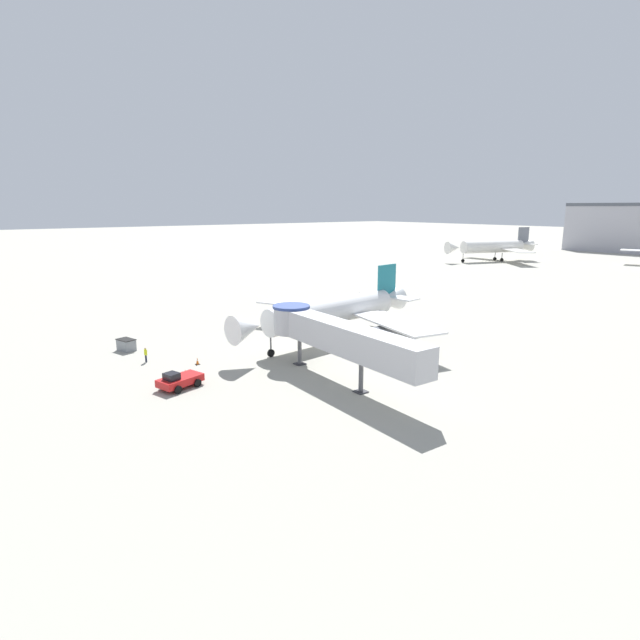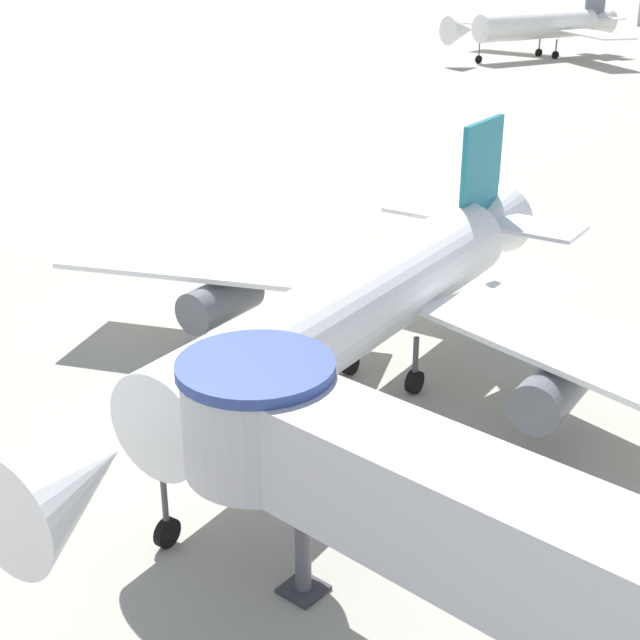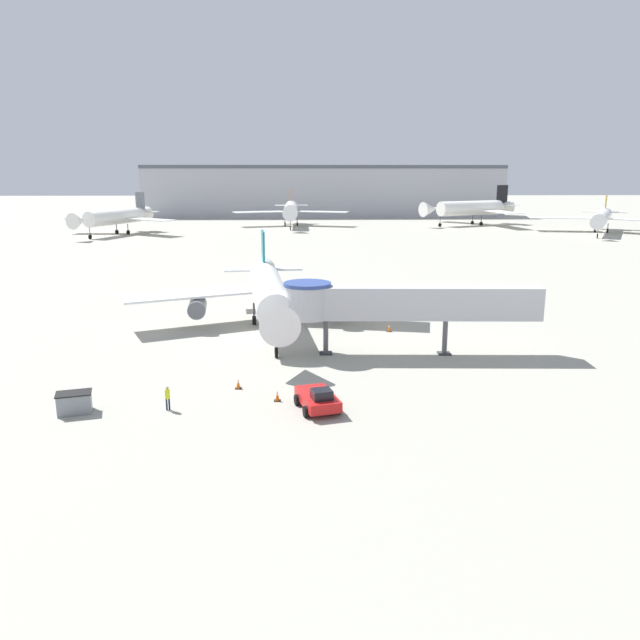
% 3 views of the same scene
% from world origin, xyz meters
% --- Properties ---
extents(ground_plane, '(800.00, 800.00, 0.00)m').
position_xyz_m(ground_plane, '(0.00, 0.00, 0.00)').
color(ground_plane, '#9E9B8E').
extents(main_airplane, '(30.37, 28.77, 9.01)m').
position_xyz_m(main_airplane, '(1.02, 3.33, 3.83)').
color(main_airplane, white).
rests_on(main_airplane, ground_plane).
extents(jet_bridge, '(22.07, 4.18, 6.35)m').
position_xyz_m(jet_bridge, '(12.35, -6.46, 4.66)').
color(jet_bridge, '#B7B7BC').
rests_on(jet_bridge, ground_plane).
extents(pushback_tug_red, '(3.22, 4.55, 1.70)m').
position_xyz_m(pushback_tug_red, '(5.36, -19.53, 0.77)').
color(pushback_tug_red, red).
rests_on(pushback_tug_red, ground_plane).
extents(service_container_gray, '(2.55, 1.99, 1.40)m').
position_xyz_m(service_container_gray, '(-10.74, -19.54, 0.71)').
color(service_container_gray, gray).
rests_on(service_container_gray, ground_plane).
extents(traffic_cone_apron_front, '(0.46, 0.46, 0.75)m').
position_xyz_m(traffic_cone_apron_front, '(2.57, -17.77, 0.36)').
color(traffic_cone_apron_front, black).
rests_on(traffic_cone_apron_front, ground_plane).
extents(traffic_cone_starboard_wing, '(0.50, 0.50, 0.81)m').
position_xyz_m(traffic_cone_starboard_wing, '(13.10, 1.51, 0.39)').
color(traffic_cone_starboard_wing, black).
rests_on(traffic_cone_starboard_wing, ground_plane).
extents(traffic_cone_near_nose, '(0.47, 0.47, 0.77)m').
position_xyz_m(traffic_cone_near_nose, '(-0.39, -15.12, 0.37)').
color(traffic_cone_near_nose, black).
rests_on(traffic_cone_near_nose, ground_plane).
extents(ground_crew_marshaller, '(0.36, 0.25, 1.68)m').
position_xyz_m(ground_crew_marshaller, '(-4.67, -19.28, 0.97)').
color(ground_crew_marshaller, '#1E2338').
rests_on(ground_crew_marshaller, ground_plane).
extents(background_jet_gray_tail, '(30.21, 30.50, 10.57)m').
position_xyz_m(background_jet_gray_tail, '(-42.67, 104.22, 4.64)').
color(background_jet_gray_tail, white).
rests_on(background_jet_gray_tail, ground_plane).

